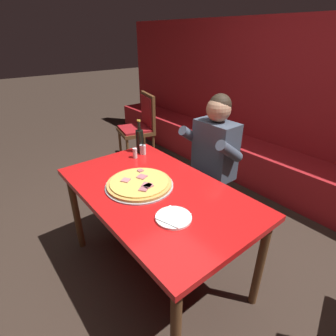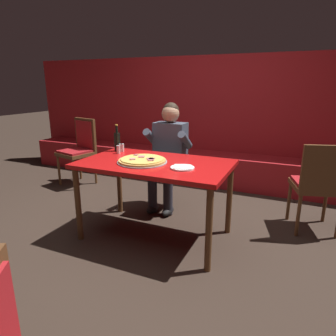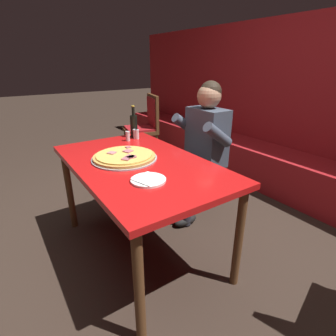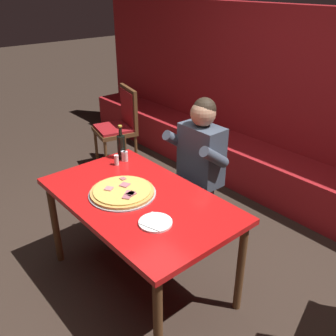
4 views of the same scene
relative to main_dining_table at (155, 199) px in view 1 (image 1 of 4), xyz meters
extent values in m
plane|color=#33261E|center=(0.00, 0.00, -0.69)|extent=(24.00, 24.00, 0.00)
cube|color=#A3191E|center=(0.00, 2.18, 0.26)|extent=(6.80, 0.16, 1.90)
cube|color=#A3191E|center=(0.00, 1.86, -0.46)|extent=(6.46, 0.48, 0.46)
cylinder|color=brown|center=(-0.65, -0.36, -0.32)|extent=(0.06, 0.06, 0.73)
cylinder|color=brown|center=(0.65, -0.36, -0.32)|extent=(0.06, 0.06, 0.73)
cylinder|color=brown|center=(-0.65, 0.36, -0.32)|extent=(0.06, 0.06, 0.73)
cylinder|color=brown|center=(0.65, 0.36, -0.32)|extent=(0.06, 0.06, 0.73)
cube|color=red|center=(0.00, 0.00, 0.06)|extent=(1.42, 0.84, 0.04)
cylinder|color=#9E9EA3|center=(-0.10, -0.06, 0.09)|extent=(0.47, 0.47, 0.01)
cylinder|color=#C69347|center=(-0.10, -0.06, 0.10)|extent=(0.45, 0.45, 0.02)
cylinder|color=#E0B251|center=(-0.10, -0.06, 0.11)|extent=(0.40, 0.40, 0.01)
cube|color=#A85B66|center=(-0.01, -0.05, 0.12)|extent=(0.06, 0.07, 0.01)
cube|color=#A85B66|center=(0.01, -0.10, 0.12)|extent=(0.07, 0.07, 0.01)
cube|color=#C6757A|center=(-0.17, -0.13, 0.12)|extent=(0.07, 0.07, 0.01)
cube|color=#B76670|center=(-0.02, -0.05, 0.12)|extent=(0.08, 0.08, 0.01)
cube|color=#A85B66|center=(-0.22, 0.03, 0.12)|extent=(0.04, 0.04, 0.01)
cube|color=#B76670|center=(-0.14, -0.01, 0.12)|extent=(0.08, 0.08, 0.01)
cylinder|color=white|center=(0.32, -0.11, 0.09)|extent=(0.21, 0.21, 0.01)
cube|color=white|center=(0.32, -0.11, 0.10)|extent=(0.19, 0.19, 0.01)
cylinder|color=black|center=(-0.59, 0.27, 0.18)|extent=(0.07, 0.07, 0.20)
cylinder|color=black|center=(-0.59, 0.27, 0.32)|extent=(0.03, 0.03, 0.08)
cylinder|color=#B29933|center=(-0.59, 0.27, 0.37)|extent=(0.03, 0.03, 0.01)
cylinder|color=silver|center=(-0.53, 0.27, 0.12)|extent=(0.04, 0.04, 0.07)
cylinder|color=#28231E|center=(-0.53, 0.27, 0.10)|extent=(0.03, 0.03, 0.04)
cylinder|color=silver|center=(-0.53, 0.27, 0.16)|extent=(0.04, 0.04, 0.01)
cylinder|color=silver|center=(-0.54, 0.25, 0.12)|extent=(0.04, 0.04, 0.07)
cylinder|color=#B23323|center=(-0.54, 0.25, 0.10)|extent=(0.03, 0.03, 0.04)
cylinder|color=silver|center=(-0.54, 0.25, 0.16)|extent=(0.04, 0.04, 0.01)
cylinder|color=silver|center=(-0.51, 0.17, 0.12)|extent=(0.04, 0.04, 0.07)
cylinder|color=silver|center=(-0.51, 0.17, 0.10)|extent=(0.03, 0.03, 0.04)
cylinder|color=silver|center=(-0.51, 0.17, 0.16)|extent=(0.04, 0.04, 0.01)
ellipsoid|color=black|center=(-0.29, 0.51, -0.64)|extent=(0.11, 0.24, 0.09)
ellipsoid|color=black|center=(-0.09, 0.51, -0.64)|extent=(0.11, 0.24, 0.09)
cylinder|color=#282833|center=(-0.29, 0.51, -0.46)|extent=(0.11, 0.11, 0.43)
cylinder|color=#282833|center=(-0.09, 0.51, -0.46)|extent=(0.11, 0.11, 0.43)
cube|color=#282833|center=(-0.19, 0.61, -0.18)|extent=(0.34, 0.40, 0.12)
cube|color=#424C5B|center=(-0.19, 0.81, 0.09)|extent=(0.38, 0.22, 0.52)
cylinder|color=#424C5B|center=(-0.41, 0.73, 0.17)|extent=(0.09, 0.30, 0.25)
cylinder|color=#424C5B|center=(0.03, 0.73, 0.17)|extent=(0.09, 0.30, 0.25)
sphere|color=tan|center=(-0.19, 0.81, 0.46)|extent=(0.21, 0.21, 0.21)
sphere|color=#2D2319|center=(-0.19, 0.82, 0.49)|extent=(0.19, 0.19, 0.19)
cylinder|color=brown|center=(-2.03, 0.83, -0.46)|extent=(0.04, 0.04, 0.45)
cylinder|color=brown|center=(-1.66, 0.74, -0.46)|extent=(0.04, 0.04, 0.45)
cylinder|color=brown|center=(-1.94, 1.20, -0.46)|extent=(0.04, 0.04, 0.45)
cylinder|color=brown|center=(-1.57, 1.11, -0.46)|extent=(0.04, 0.04, 0.45)
cube|color=brown|center=(-1.80, 0.97, -0.21)|extent=(0.53, 0.53, 0.05)
cube|color=#A3191E|center=(-1.80, 0.97, -0.17)|extent=(0.49, 0.49, 0.03)
cube|color=brown|center=(-1.75, 1.17, 0.06)|extent=(0.44, 0.14, 0.48)
cube|color=#A3191E|center=(-1.76, 1.14, 0.06)|extent=(0.36, 0.11, 0.41)
camera|label=1|loc=(1.23, -0.88, 1.03)|focal=28.00mm
camera|label=2|loc=(1.22, -2.46, 0.79)|focal=32.00mm
camera|label=3|loc=(1.55, -0.79, 0.74)|focal=28.00mm
camera|label=4|loc=(1.81, -1.28, 1.43)|focal=40.00mm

